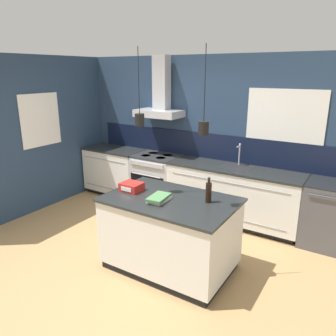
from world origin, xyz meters
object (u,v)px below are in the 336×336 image
bottle_on_island (209,192)px  book_stack (159,198)px  oven_range (157,180)px  red_supply_box (132,187)px  dishwasher (327,214)px

bottle_on_island → book_stack: bottle_on_island is taller
oven_range → book_stack: (1.21, -1.74, 0.49)m
bottle_on_island → red_supply_box: 0.99m
dishwasher → bottle_on_island: (-1.10, -1.48, 0.58)m
dishwasher → book_stack: bearing=-132.6°
dishwasher → oven_range: bearing=-179.9°
bottle_on_island → dishwasher: bearing=53.2°
oven_range → red_supply_box: bearing=-65.9°
dishwasher → bottle_on_island: 1.93m
dishwasher → bottle_on_island: size_ratio=3.07×
dishwasher → book_stack: book_stack is taller
book_stack → bottle_on_island: bearing=28.1°
oven_range → bottle_on_island: bearing=-40.8°
bottle_on_island → oven_range: bearing=139.2°
book_stack → red_supply_box: 0.49m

